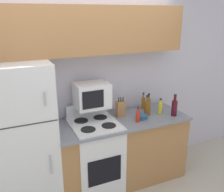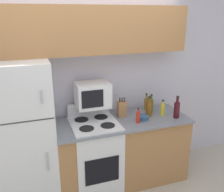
% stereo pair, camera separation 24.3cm
% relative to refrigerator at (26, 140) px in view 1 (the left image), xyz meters
% --- Properties ---
extents(wall_back, '(8.00, 0.05, 2.55)m').
position_rel_refrigerator_xyz_m(wall_back, '(0.88, 0.37, 0.39)').
color(wall_back, silver).
rests_on(wall_back, ground_plane).
extents(lower_cabinets, '(1.76, 0.67, 0.93)m').
position_rel_refrigerator_xyz_m(lower_cabinets, '(1.21, -0.02, -0.42)').
color(lower_cabinets, '#B27A47').
rests_on(lower_cabinets, ground_plane).
extents(refrigerator, '(0.65, 0.69, 1.78)m').
position_rel_refrigerator_xyz_m(refrigerator, '(0.00, 0.00, 0.00)').
color(refrigerator, white).
rests_on(refrigerator, ground_plane).
extents(upper_cabinets, '(2.41, 0.33, 0.56)m').
position_rel_refrigerator_xyz_m(upper_cabinets, '(0.88, 0.18, 1.17)').
color(upper_cabinets, '#B27A47').
rests_on(upper_cabinets, refrigerator).
extents(stove, '(0.59, 0.65, 1.11)m').
position_rel_refrigerator_xyz_m(stove, '(0.83, -0.03, -0.40)').
color(stove, white).
rests_on(stove, ground_plane).
extents(microwave, '(0.42, 0.34, 0.31)m').
position_rel_refrigerator_xyz_m(microwave, '(0.85, 0.12, 0.38)').
color(microwave, white).
rests_on(microwave, stove).
extents(knife_block, '(0.11, 0.09, 0.27)m').
position_rel_refrigerator_xyz_m(knife_block, '(1.24, 0.09, 0.15)').
color(knife_block, '#B27A47').
rests_on(knife_block, lower_cabinets).
extents(bowl, '(0.16, 0.16, 0.06)m').
position_rel_refrigerator_xyz_m(bowl, '(1.46, -0.10, 0.07)').
color(bowl, '#335B84').
rests_on(bowl, lower_cabinets).
extents(bottle_whiskey, '(0.08, 0.08, 0.28)m').
position_rel_refrigerator_xyz_m(bottle_whiskey, '(1.59, -0.03, 0.15)').
color(bottle_whiskey, brown).
rests_on(bottle_whiskey, lower_cabinets).
extents(bottle_hot_sauce, '(0.05, 0.05, 0.20)m').
position_rel_refrigerator_xyz_m(bottle_hot_sauce, '(1.36, -0.18, 0.12)').
color(bottle_hot_sauce, red).
rests_on(bottle_hot_sauce, lower_cabinets).
extents(bottle_cooking_spray, '(0.06, 0.06, 0.22)m').
position_rel_refrigerator_xyz_m(bottle_cooking_spray, '(1.78, -0.06, 0.13)').
color(bottle_cooking_spray, gold).
rests_on(bottle_cooking_spray, lower_cabinets).
extents(bottle_olive_oil, '(0.06, 0.06, 0.26)m').
position_rel_refrigerator_xyz_m(bottle_olive_oil, '(1.68, 0.09, 0.14)').
color(bottle_olive_oil, '#5B6619').
rests_on(bottle_olive_oil, lower_cabinets).
extents(bottle_vinegar, '(0.06, 0.06, 0.24)m').
position_rel_refrigerator_xyz_m(bottle_vinegar, '(1.66, 0.21, 0.14)').
color(bottle_vinegar, olive).
rests_on(bottle_vinegar, lower_cabinets).
extents(bottle_wine_red, '(0.08, 0.08, 0.30)m').
position_rel_refrigerator_xyz_m(bottle_wine_red, '(1.91, -0.19, 0.16)').
color(bottle_wine_red, '#470F19').
rests_on(bottle_wine_red, lower_cabinets).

